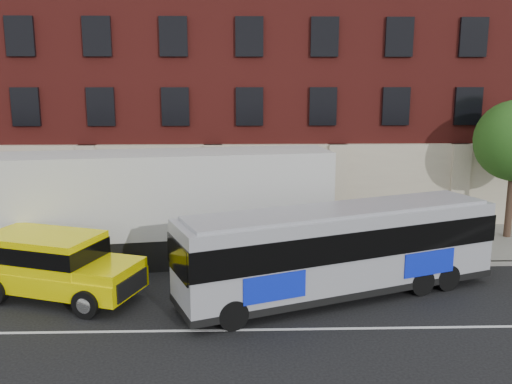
{
  "coord_description": "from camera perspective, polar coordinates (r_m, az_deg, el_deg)",
  "views": [
    {
      "loc": [
        1.28,
        -14.62,
        7.24
      ],
      "look_at": [
        1.87,
        5.5,
        3.12
      ],
      "focal_mm": 38.89,
      "sensor_mm": 36.0,
      "label": 1
    }
  ],
  "objects": [
    {
      "name": "ground",
      "position": [
        16.36,
        -6.2,
        -14.75
      ],
      "size": [
        120.0,
        120.0,
        0.0
      ],
      "primitive_type": "plane",
      "color": "black",
      "rests_on": "ground"
    },
    {
      "name": "sidewalk",
      "position": [
        24.71,
        -4.6,
        -5.32
      ],
      "size": [
        60.0,
        6.0,
        0.15
      ],
      "primitive_type": "cube",
      "color": "gray",
      "rests_on": "ground"
    },
    {
      "name": "kerb",
      "position": [
        21.87,
        -4.99,
        -7.6
      ],
      "size": [
        60.0,
        0.25,
        0.15
      ],
      "primitive_type": "cube",
      "color": "gray",
      "rests_on": "ground"
    },
    {
      "name": "lane_line",
      "position": [
        16.81,
        -6.07,
        -13.98
      ],
      "size": [
        60.0,
        0.12,
        0.01
      ],
      "primitive_type": "cube",
      "color": "silver",
      "rests_on": "ground"
    },
    {
      "name": "building",
      "position": [
        31.57,
        -4.12,
        12.17
      ],
      "size": [
        30.0,
        12.1,
        15.0
      ],
      "color": "maroon",
      "rests_on": "sidewalk"
    },
    {
      "name": "city_bus",
      "position": [
        18.85,
        8.7,
        -5.69
      ],
      "size": [
        11.28,
        6.29,
        3.06
      ],
      "color": "#97989F",
      "rests_on": "ground"
    },
    {
      "name": "yellow_suv",
      "position": [
        19.82,
        -20.18,
        -6.75
      ],
      "size": [
        5.85,
        3.9,
        2.18
      ],
      "color": "#F1E200",
      "rests_on": "ground"
    },
    {
      "name": "shipping_container",
      "position": [
        22.33,
        -9.5,
        -1.66
      ],
      "size": [
        13.53,
        4.58,
        4.43
      ],
      "color": "black",
      "rests_on": "ground"
    }
  ]
}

